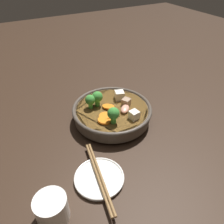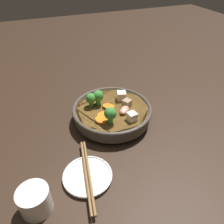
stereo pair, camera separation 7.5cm
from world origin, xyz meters
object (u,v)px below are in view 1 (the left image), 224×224
at_px(stirfry_bowl, 112,111).
at_px(side_saucer, 99,178).
at_px(tea_cup, 52,209).
at_px(chopsticks_pair, 99,176).

xyz_separation_m(stirfry_bowl, side_saucer, (0.15, 0.20, -0.03)).
bearing_deg(stirfry_bowl, side_saucer, 53.68).
bearing_deg(stirfry_bowl, tea_cup, 40.53).
height_order(stirfry_bowl, side_saucer, stirfry_bowl).
bearing_deg(chopsticks_pair, side_saucer, 45.00).
height_order(stirfry_bowl, tea_cup, stirfry_bowl).
bearing_deg(tea_cup, chopsticks_pair, -163.78).
height_order(side_saucer, tea_cup, tea_cup).
relative_size(stirfry_bowl, tea_cup, 3.72).
distance_m(side_saucer, tea_cup, 0.14).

